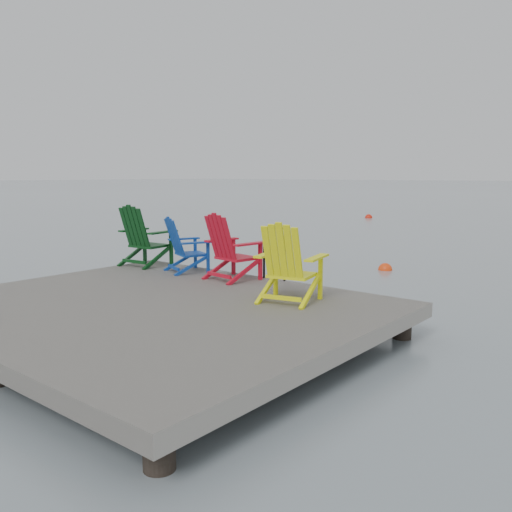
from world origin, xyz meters
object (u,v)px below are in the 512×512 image
Objects in this scene: chair_blue at (185,245)px; handrail at (274,248)px; chair_yellow at (288,263)px; chair_red at (230,247)px; buoy_b at (369,218)px; buoy_a at (385,270)px; chair_green at (143,236)px.

handrail is at bearing 38.16° from chair_blue.
handrail is 0.81× the size of chair_yellow.
chair_red reaches higher than buoy_b.
chair_blue reaches higher than handrail.
buoy_a is at bearing -60.83° from buoy_b.
buoy_a is (0.35, 5.15, -1.06)m from chair_red.
chair_red is 5.27m from buoy_a.
chair_red reaches higher than chair_yellow.
chair_green reaches higher than chair_blue.
chair_red is 1.00× the size of chair_yellow.
handrail is at bearing 49.57° from chair_red.
chair_yellow is 3.30× the size of buoy_a.
chair_blue is at bearing -164.50° from handrail.
buoy_a is at bearing 92.56° from handrail.
chair_yellow reaches higher than handrail.
handrail is 0.74m from chair_red.
handrail is 1.66m from chair_yellow.
handrail is at bearing -66.75° from buoy_b.
chair_green is 1.05× the size of chair_yellow.
chair_green is 19.80m from buoy_b.
buoy_a is at bearing 93.88° from chair_red.
buoy_b is (-7.77, 13.93, 0.00)m from buoy_a.
chair_green is 5.89m from buoy_a.
chair_red is (2.27, 0.01, -0.03)m from chair_green.
handrail is at bearing 4.65° from chair_green.
buoy_a is (-0.21, 4.65, -1.04)m from handrail.
chair_green is (-2.83, -0.50, 0.05)m from handrail.
chair_red is 2.85× the size of buoy_b.
chair_green is at bearing -155.69° from chair_blue.
chair_yellow reaches higher than buoy_a.
chair_green reaches higher than chair_yellow.
chair_yellow is at bearing -45.79° from handrail.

